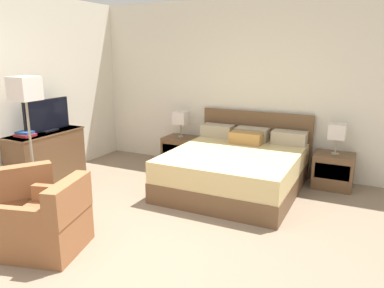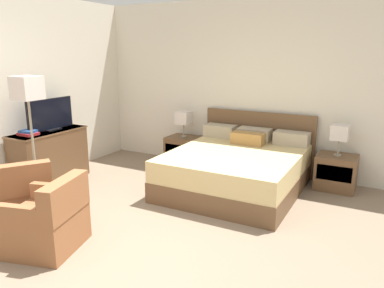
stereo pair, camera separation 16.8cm
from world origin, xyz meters
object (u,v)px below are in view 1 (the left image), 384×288
tv (47,116)px  table_lamp_right (337,132)px  nightstand_right (333,171)px  bed (236,168)px  armchair_by_window (20,200)px  floor_lamp (26,98)px  table_lamp_left (181,118)px  dresser (47,157)px  armchair_companion (50,225)px  book_red_cover (25,135)px  book_blue_cover (25,133)px  nightstand_left (181,151)px

tv → table_lamp_right: bearing=22.9°
tv → nightstand_right: bearing=22.9°
bed → table_lamp_right: bearing=28.5°
bed → armchair_by_window: (-1.88, -2.18, -0.03)m
nightstand_right → floor_lamp: bearing=-147.6°
table_lamp_left → floor_lamp: 2.56m
table_lamp_right → dresser: (-3.92, -1.73, -0.43)m
dresser → armchair_companion: bearing=-42.6°
tv → book_red_cover: 0.46m
tv → armchair_companion: bearing=-44.2°
tv → armchair_companion: size_ratio=0.97×
book_red_cover → book_blue_cover: book_blue_cover is taller
armchair_companion → nightstand_right: bearing=53.6°
bed → tv: size_ratio=2.44×
dresser → tv: 0.62m
nightstand_right → bed: bearing=-151.5°
table_lamp_left → book_red_cover: bearing=-123.9°
bed → table_lamp_left: bed is taller
table_lamp_left → armchair_companion: bearing=-86.5°
book_blue_cover → armchair_by_window: bearing=-45.9°
table_lamp_left → nightstand_right: bearing=-0.0°
table_lamp_right → book_blue_cover: size_ratio=2.07×
tv → dresser: bearing=-91.8°
armchair_companion → floor_lamp: size_ratio=0.51×
table_lamp_left → armchair_companion: (0.20, -3.18, -0.56)m
nightstand_right → table_lamp_right: size_ratio=1.24×
dresser → tv: size_ratio=1.44×
book_red_cover → table_lamp_right: bearing=27.7°
bed → nightstand_right: bed is taller
nightstand_left → tv: 2.28m
bed → nightstand_left: 1.45m
table_lamp_left → table_lamp_right: 2.54m
book_blue_cover → bed: bearing=27.3°
bed → tv: tv is taller
nightstand_right → book_red_cover: book_red_cover is taller
table_lamp_right → nightstand_right: bearing=-90.0°
armchair_companion → dresser: bearing=137.4°
nightstand_right → book_red_cover: bearing=-152.3°
bed → armchair_by_window: bed is taller
book_blue_cover → armchair_companion: bearing=-35.1°
table_lamp_left → tv: size_ratio=0.55×
bed → armchair_companion: bed is taller
dresser → armchair_by_window: (0.77, -1.14, -0.13)m
table_lamp_left → dresser: size_ratio=0.38×
bed → tv: bearing=-160.0°
dresser → armchair_by_window: bearing=-55.9°
table_lamp_right → armchair_by_window: 4.30m
armchair_companion → book_blue_cover: bearing=144.9°
bed → armchair_by_window: bearing=-130.8°
table_lamp_right → book_blue_cover: bearing=-152.3°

